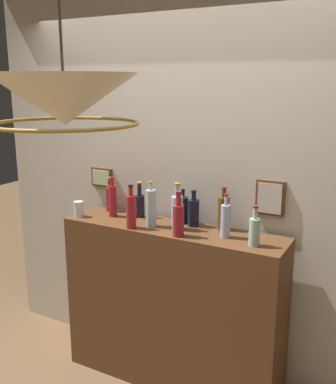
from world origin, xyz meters
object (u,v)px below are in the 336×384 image
at_px(liquor_bottle_bourbon, 194,212).
at_px(liquor_bottle_scotch, 225,220).
at_px(liquor_bottle_vodka, 177,211).
at_px(liquor_bottle_tequila, 183,210).
at_px(liquor_bottle_port, 254,231).
at_px(liquor_bottle_gin, 110,198).
at_px(liquor_bottle_rye, 131,211).
at_px(liquor_bottle_whiskey, 223,212).
at_px(liquor_bottle_rum, 140,204).
at_px(liquor_bottle_vermouth, 151,208).
at_px(glass_tumbler_rocks, 79,209).
at_px(liquor_bottle_mezcal, 113,200).
at_px(liquor_bottle_sherry, 178,219).
at_px(pendant_lamp, 64,101).

bearing_deg(liquor_bottle_bourbon, liquor_bottle_scotch, -22.27).
bearing_deg(liquor_bottle_vodka, liquor_bottle_scotch, 0.31).
relative_size(liquor_bottle_tequila, liquor_bottle_port, 0.97).
distance_m(liquor_bottle_vodka, liquor_bottle_gin, 0.64).
distance_m(liquor_bottle_vodka, liquor_bottle_scotch, 0.33).
xyz_separation_m(liquor_bottle_bourbon, liquor_bottle_rye, (-0.33, -0.23, 0.02)).
relative_size(liquor_bottle_port, liquor_bottle_bourbon, 1.00).
bearing_deg(liquor_bottle_rye, liquor_bottle_whiskey, 26.05).
distance_m(liquor_bottle_rum, liquor_bottle_bourbon, 0.42).
xyz_separation_m(liquor_bottle_gin, liquor_bottle_rum, (0.27, -0.02, -0.01)).
bearing_deg(liquor_bottle_vermouth, glass_tumbler_rocks, -174.34).
distance_m(liquor_bottle_vodka, liquor_bottle_port, 0.53).
distance_m(liquor_bottle_gin, liquor_bottle_bourbon, 0.69).
relative_size(liquor_bottle_bourbon, liquor_bottle_scotch, 0.88).
bearing_deg(liquor_bottle_tequila, liquor_bottle_rum, -176.69).
xyz_separation_m(liquor_bottle_tequila, liquor_bottle_rum, (-0.33, -0.02, -0.00)).
bearing_deg(liquor_bottle_mezcal, liquor_bottle_vermouth, -10.69).
height_order(liquor_bottle_port, glass_tumbler_rocks, liquor_bottle_port).
height_order(liquor_bottle_gin, liquor_bottle_rye, liquor_bottle_rye).
height_order(liquor_bottle_tequila, liquor_bottle_bourbon, liquor_bottle_bourbon).
distance_m(liquor_bottle_sherry, liquor_bottle_rum, 0.48).
height_order(liquor_bottle_tequila, liquor_bottle_whiskey, liquor_bottle_whiskey).
height_order(liquor_bottle_bourbon, liquor_bottle_rye, liquor_bottle_rye).
bearing_deg(liquor_bottle_vermouth, liquor_bottle_gin, 159.40).
distance_m(liquor_bottle_mezcal, liquor_bottle_gin, 0.14).
xyz_separation_m(liquor_bottle_bourbon, pendant_lamp, (-0.08, -1.10, 0.75)).
distance_m(liquor_bottle_mezcal, glass_tumbler_rocks, 0.25).
xyz_separation_m(liquor_bottle_vodka, liquor_bottle_rye, (-0.27, -0.12, -0.00)).
bearing_deg(liquor_bottle_rye, glass_tumbler_rocks, 175.49).
bearing_deg(liquor_bottle_scotch, liquor_bottle_sherry, -155.72).
xyz_separation_m(liquor_bottle_gin, liquor_bottle_scotch, (0.96, -0.14, 0.01)).
xyz_separation_m(liquor_bottle_tequila, liquor_bottle_gin, (-0.60, 0.01, 0.00)).
distance_m(liquor_bottle_mezcal, liquor_bottle_sherry, 0.62).
bearing_deg(liquor_bottle_vermouth, liquor_bottle_scotch, 3.67).
height_order(liquor_bottle_mezcal, liquor_bottle_rum, liquor_bottle_mezcal).
bearing_deg(liquor_bottle_scotch, liquor_bottle_vermouth, -176.33).
bearing_deg(liquor_bottle_rye, liquor_bottle_vermouth, 44.32).
distance_m(liquor_bottle_whiskey, liquor_bottle_rye, 0.59).
relative_size(liquor_bottle_sherry, liquor_bottle_port, 1.18).
xyz_separation_m(liquor_bottle_tequila, liquor_bottle_whiskey, (0.29, 0.00, 0.02)).
distance_m(liquor_bottle_vodka, liquor_bottle_rye, 0.30).
distance_m(liquor_bottle_port, liquor_bottle_rum, 0.90).
bearing_deg(liquor_bottle_whiskey, liquor_bottle_gin, 179.90).
xyz_separation_m(liquor_bottle_vodka, liquor_bottle_scotch, (0.33, 0.00, -0.01)).
relative_size(liquor_bottle_whiskey, pendant_lamp, 0.45).
bearing_deg(liquor_bottle_whiskey, liquor_bottle_port, -35.69).
xyz_separation_m(liquor_bottle_mezcal, liquor_bottle_port, (1.06, -0.09, -0.03)).
relative_size(liquor_bottle_mezcal, liquor_bottle_vermouth, 0.94).
distance_m(liquor_bottle_bourbon, pendant_lamp, 1.34).
height_order(liquor_bottle_vermouth, liquor_bottle_port, liquor_bottle_vermouth).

